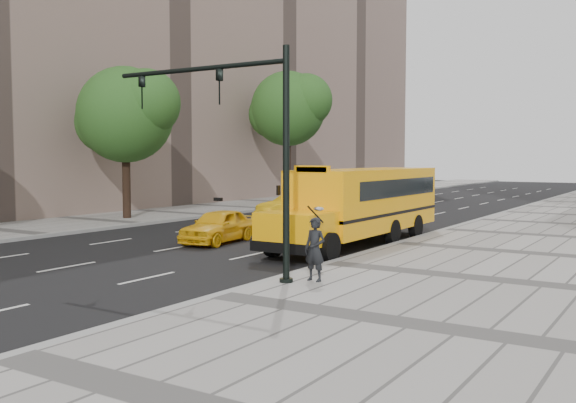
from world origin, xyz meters
The scene contains 12 objects.
ground centered at (0.00, 0.00, 0.00)m, with size 140.00×140.00×0.00m, color black.
sidewalk_museum centered at (12.00, 0.00, 0.07)m, with size 12.00×140.00×0.15m, color gray.
sidewalk_far centered at (-11.00, 0.00, 0.07)m, with size 6.00×140.00×0.15m, color gray.
curb_museum centered at (6.00, 0.00, 0.07)m, with size 0.30×140.00×0.15m, color gray.
curb_far centered at (-8.00, 0.00, 0.07)m, with size 0.30×140.00×0.15m, color gray.
tree_b centered at (-10.40, 1.57, 5.82)m, with size 5.86×5.21×8.38m.
tree_c centered at (-10.39, 18.05, 7.18)m, with size 6.37×5.66×9.97m.
school_bus centered at (4.50, 0.13, 1.76)m, with size 2.96×11.56×3.19m.
taxi_near centered at (-0.56, -2.90, 0.69)m, with size 1.62×4.03×1.37m, color yellow.
taxi_far centered at (-3.18, 7.16, 0.73)m, with size 1.54×4.42×1.45m, color yellow.
pedestrian centered at (7.17, -8.43, 1.01)m, with size 0.63×0.41×1.72m, color black.
traffic_signal centered at (5.19, -8.97, 4.09)m, with size 6.18×0.36×6.40m.
Camera 1 is at (15.71, -23.24, 3.49)m, focal length 40.00 mm.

